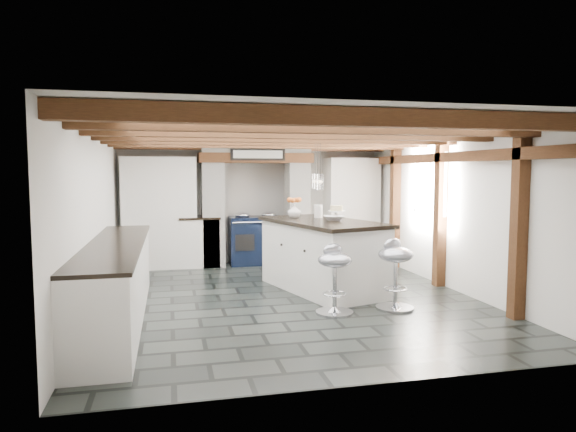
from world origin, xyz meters
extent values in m
plane|color=black|center=(0.00, 0.00, 0.00)|extent=(6.00, 6.00, 0.00)
plane|color=silver|center=(0.00, 3.00, 1.15)|extent=(5.00, 0.00, 5.00)
plane|color=silver|center=(-2.50, 0.00, 1.15)|extent=(0.00, 6.00, 6.00)
plane|color=silver|center=(2.50, 0.00, 1.15)|extent=(0.00, 6.00, 6.00)
plane|color=white|center=(0.00, 0.00, 2.30)|extent=(6.00, 6.00, 0.00)
cube|color=white|center=(-0.80, 2.70, 0.95)|extent=(0.40, 0.60, 1.90)
cube|color=white|center=(0.80, 2.70, 0.95)|extent=(0.40, 0.60, 1.90)
cube|color=#522F17|center=(0.00, 2.70, 1.99)|extent=(2.10, 0.65, 0.18)
cube|color=white|center=(0.00, 2.70, 2.15)|extent=(2.00, 0.60, 0.31)
cube|color=black|center=(0.00, 2.38, 2.05)|extent=(1.00, 0.03, 0.22)
cube|color=silver|center=(0.00, 2.36, 2.05)|extent=(0.90, 0.01, 0.14)
cube|color=white|center=(-1.75, 2.70, 1.00)|extent=(1.30, 0.58, 2.00)
cube|color=white|center=(1.90, 2.70, 1.00)|extent=(1.00, 0.58, 2.00)
cube|color=white|center=(-2.20, -0.60, 0.44)|extent=(0.60, 3.80, 0.88)
cube|color=black|center=(-2.20, -0.60, 0.90)|extent=(0.64, 3.80, 0.04)
cube|color=white|center=(-1.05, 2.70, 0.44)|extent=(0.70, 0.60, 0.88)
cube|color=black|center=(-1.05, 2.70, 0.90)|extent=(0.74, 0.64, 0.04)
cube|color=#522F17|center=(2.42, 0.00, 1.95)|extent=(0.15, 5.80, 0.14)
plane|color=white|center=(2.48, 0.60, 1.55)|extent=(0.00, 0.90, 0.90)
cube|color=#522F17|center=(0.00, -2.60, 2.21)|extent=(5.00, 0.16, 0.16)
cube|color=#522F17|center=(0.00, -1.73, 2.21)|extent=(5.00, 0.16, 0.16)
cube|color=#522F17|center=(0.00, -0.87, 2.21)|extent=(5.00, 0.16, 0.16)
cube|color=#522F17|center=(0.00, 0.00, 2.21)|extent=(5.00, 0.16, 0.16)
cube|color=#522F17|center=(0.00, 0.87, 2.21)|extent=(5.00, 0.16, 0.16)
cube|color=#522F17|center=(0.00, 1.73, 2.21)|extent=(5.00, 0.16, 0.16)
cube|color=#522F17|center=(0.00, 2.60, 2.21)|extent=(5.00, 0.16, 0.16)
cube|color=#522F17|center=(2.42, -1.60, 1.15)|extent=(0.15, 0.15, 2.30)
cube|color=#522F17|center=(2.42, 0.20, 1.15)|extent=(0.15, 0.15, 2.30)
cube|color=#522F17|center=(2.42, 1.80, 1.15)|extent=(0.15, 0.15, 2.30)
cylinder|color=black|center=(0.45, -0.05, 1.93)|extent=(0.01, 0.01, 0.56)
cylinder|color=white|center=(0.45, -0.05, 1.60)|extent=(0.09, 0.09, 0.22)
cylinder|color=black|center=(0.50, 0.25, 1.93)|extent=(0.01, 0.01, 0.56)
cylinder|color=white|center=(0.50, 0.25, 1.60)|extent=(0.09, 0.09, 0.22)
cylinder|color=black|center=(0.55, 0.55, 1.93)|extent=(0.01, 0.01, 0.56)
cylinder|color=white|center=(0.55, 0.55, 1.60)|extent=(0.09, 0.09, 0.22)
cube|color=black|center=(0.00, 2.68, 0.45)|extent=(1.00, 0.60, 0.90)
ellipsoid|color=silver|center=(-0.25, 2.68, 0.93)|extent=(0.28, 0.28, 0.11)
ellipsoid|color=silver|center=(0.25, 2.68, 0.93)|extent=(0.28, 0.28, 0.11)
cylinder|color=silver|center=(0.00, 2.36, 0.82)|extent=(0.95, 0.03, 0.03)
cube|color=black|center=(-0.25, 2.38, 0.45)|extent=(0.35, 0.02, 0.30)
cube|color=black|center=(0.25, 2.38, 0.45)|extent=(0.35, 0.02, 0.30)
cube|color=white|center=(0.61, 0.33, 0.49)|extent=(1.51, 2.20, 0.98)
cube|color=black|center=(0.61, 0.33, 1.00)|extent=(1.62, 2.31, 0.06)
imported|color=white|center=(0.30, 0.82, 1.14)|extent=(0.25, 0.25, 0.21)
ellipsoid|color=#CD5B1C|center=(0.30, 0.82, 1.31)|extent=(0.22, 0.22, 0.13)
cylinder|color=white|center=(0.66, 0.75, 1.13)|extent=(0.13, 0.13, 0.20)
imported|color=white|center=(0.74, 0.26, 1.07)|extent=(0.36, 0.36, 0.07)
cylinder|color=white|center=(0.86, 0.46, 1.09)|extent=(0.06, 0.06, 0.11)
cylinder|color=white|center=(0.86, 0.46, 1.15)|extent=(0.24, 0.24, 0.02)
cylinder|color=#CEBD8A|center=(0.86, 0.46, 1.20)|extent=(0.19, 0.19, 0.08)
cylinder|color=silver|center=(1.19, -0.90, 0.02)|extent=(0.48, 0.48, 0.03)
cone|color=silver|center=(1.19, -0.90, 0.07)|extent=(0.22, 0.22, 0.09)
cylinder|color=silver|center=(1.19, -0.90, 0.36)|extent=(0.05, 0.05, 0.60)
torus|color=silver|center=(1.19, -0.90, 0.26)|extent=(0.31, 0.31, 0.02)
ellipsoid|color=#989BA6|center=(1.19, -0.90, 0.70)|extent=(0.58, 0.58, 0.20)
ellipsoid|color=#989BA6|center=(1.15, -0.80, 0.81)|extent=(0.33, 0.24, 0.17)
cylinder|color=silver|center=(0.38, -0.93, 0.02)|extent=(0.46, 0.46, 0.03)
cone|color=silver|center=(0.38, -0.93, 0.06)|extent=(0.21, 0.21, 0.08)
cylinder|color=silver|center=(0.38, -0.93, 0.35)|extent=(0.05, 0.05, 0.58)
torus|color=silver|center=(0.38, -0.93, 0.25)|extent=(0.29, 0.29, 0.02)
ellipsoid|color=#989BA6|center=(0.38, -0.93, 0.67)|extent=(0.55, 0.55, 0.19)
ellipsoid|color=#989BA6|center=(0.34, -0.83, 0.78)|extent=(0.32, 0.22, 0.16)
camera|label=1|loc=(-1.56, -6.81, 1.75)|focal=32.00mm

